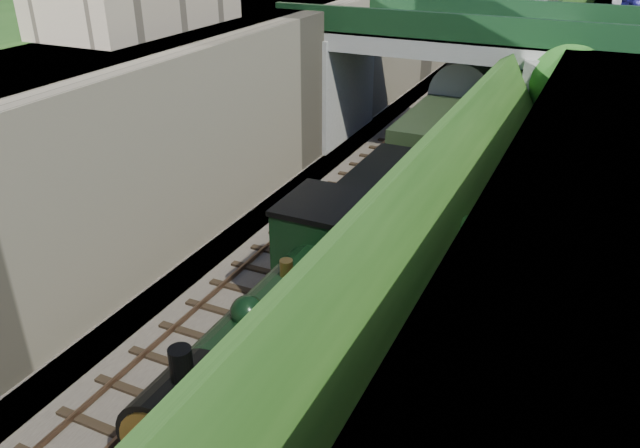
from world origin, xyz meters
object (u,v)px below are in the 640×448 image
Objects in this scene: road_bridge at (464,75)px; locomotive at (285,327)px; tender at (386,218)px; tree at (573,84)px.

locomotive is at bearing -89.21° from road_bridge.
tender is at bearing -88.70° from road_bridge.
tree is (4.97, -2.08, 0.57)m from road_bridge.
tree is at bearing 62.88° from tender.
tree is 10.77m from tender.
road_bridge is at bearing 90.79° from locomotive.
road_bridge is 18.77m from locomotive.
locomotive reaches higher than tender.
tree reaches higher than locomotive.
tender is at bearing 90.00° from locomotive.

